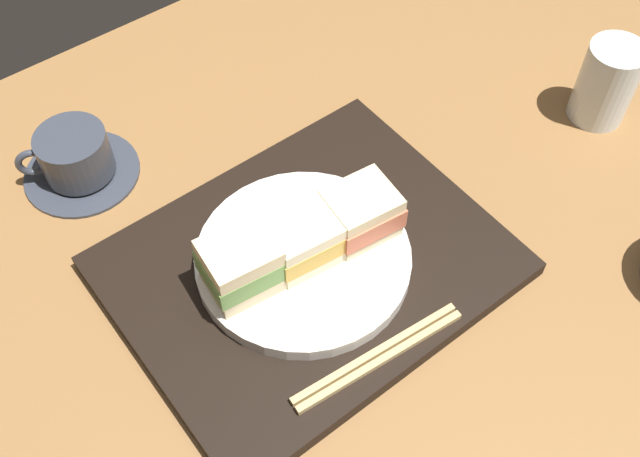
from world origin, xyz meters
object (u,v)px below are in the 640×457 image
object	(u,v)px
sandwich_plate	(303,259)
coffee_cup	(76,158)
sandwich_far	(361,212)
sandwich_near	(241,265)
sandwich_middle	(303,240)
drinking_glass	(607,83)
chopsticks_pair	(378,357)

from	to	relation	value
sandwich_plate	coffee_cup	size ratio (longest dim) A/B	1.67
sandwich_far	coffee_cup	distance (cm)	34.06
sandwich_near	sandwich_far	world-z (taller)	sandwich_near
sandwich_plate	sandwich_middle	xyz separation A→B (cm)	(0.00, 0.00, 3.47)
coffee_cup	drinking_glass	world-z (taller)	drinking_glass
sandwich_middle	sandwich_far	xyz separation A→B (cm)	(6.73, -0.94, 0.06)
sandwich_plate	drinking_glass	bearing A→B (deg)	-4.28
sandwich_near	drinking_glass	world-z (taller)	drinking_glass
sandwich_far	coffee_cup	size ratio (longest dim) A/B	0.59
sandwich_far	coffee_cup	xyz separation A→B (cm)	(-19.02, 28.03, -3.50)
sandwich_near	chopsticks_pair	world-z (taller)	sandwich_near
sandwich_far	drinking_glass	size ratio (longest dim) A/B	0.77
sandwich_near	sandwich_plate	bearing A→B (deg)	-7.95
drinking_glass	coffee_cup	bearing A→B (deg)	151.36
sandwich_plate	sandwich_far	world-z (taller)	sandwich_far
coffee_cup	sandwich_plate	bearing A→B (deg)	-65.59
chopsticks_pair	drinking_glass	bearing A→B (deg)	12.62
sandwich_far	coffee_cup	bearing A→B (deg)	124.17
sandwich_near	chopsticks_pair	size ratio (longest dim) A/B	0.42
drinking_glass	sandwich_far	bearing A→B (deg)	176.40
sandwich_near	sandwich_middle	bearing A→B (deg)	-7.95
sandwich_near	chopsticks_pair	distance (cm)	15.84
sandwich_middle	chopsticks_pair	bearing A→B (deg)	-93.94
sandwich_plate	drinking_glass	world-z (taller)	drinking_glass
sandwich_plate	sandwich_near	size ratio (longest dim) A/B	2.83
chopsticks_pair	coffee_cup	bearing A→B (deg)	105.82
coffee_cup	drinking_glass	xyz separation A→B (cm)	(55.53, -30.33, 2.34)
sandwich_middle	sandwich_far	distance (cm)	6.79
sandwich_near	sandwich_middle	xyz separation A→B (cm)	(6.73, -0.94, -0.43)
drinking_glass	sandwich_plate	bearing A→B (deg)	175.72
chopsticks_pair	coffee_cup	distance (cm)	41.80
sandwich_middle	sandwich_far	size ratio (longest dim) A/B	0.99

